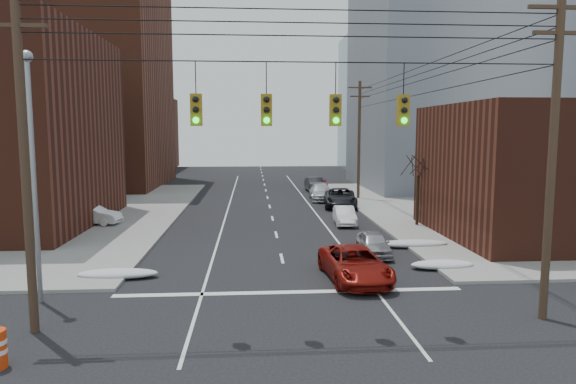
{
  "coord_description": "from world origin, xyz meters",
  "views": [
    {
      "loc": [
        -1.47,
        -13.41,
        6.45
      ],
      "look_at": [
        0.55,
        15.36,
        3.0
      ],
      "focal_mm": 32.0,
      "sensor_mm": 36.0,
      "label": 1
    }
  ],
  "objects": [
    {
      "name": "parked_car_d",
      "position": [
        4.93,
        33.7,
        0.73
      ],
      "size": [
        2.31,
        5.16,
        1.47
      ],
      "primitive_type": "imported",
      "rotation": [
        0.0,
        0.0,
        -0.05
      ],
      "color": "#B7B7BC",
      "rests_on": "ground"
    },
    {
      "name": "building_office",
      "position": [
        22.0,
        44.0,
        12.5
      ],
      "size": [
        22.0,
        20.0,
        25.0
      ],
      "primitive_type": "cube",
      "color": "gray",
      "rests_on": "ground"
    },
    {
      "name": "building_glass",
      "position": [
        24.0,
        70.0,
        11.0
      ],
      "size": [
        20.0,
        18.0,
        22.0
      ],
      "primitive_type": "cube",
      "color": "gray",
      "rests_on": "ground"
    },
    {
      "name": "parked_car_f",
      "position": [
        5.14,
        40.26,
        0.76
      ],
      "size": [
        1.82,
        4.7,
        1.53
      ],
      "primitive_type": "imported",
      "rotation": [
        0.0,
        0.0,
        0.05
      ],
      "color": "black",
      "rests_on": "ground"
    },
    {
      "name": "ground",
      "position": [
        0.0,
        0.0,
        0.0
      ],
      "size": [
        160.0,
        160.0,
        0.0
      ],
      "primitive_type": "plane",
      "color": "black",
      "rests_on": "ground"
    },
    {
      "name": "parked_car_e",
      "position": [
        5.72,
        40.23,
        0.72
      ],
      "size": [
        2.24,
        4.43,
        1.45
      ],
      "primitive_type": "imported",
      "rotation": [
        0.0,
        0.0,
        -0.13
      ],
      "color": "maroon",
      "rests_on": "ground"
    },
    {
      "name": "lot_car_c",
      "position": [
        -17.62,
        25.43,
        0.82
      ],
      "size": [
        4.9,
        2.69,
        1.35
      ],
      "primitive_type": "imported",
      "rotation": [
        0.0,
        0.0,
        1.75
      ],
      "color": "black",
      "rests_on": "sidewalk_nw"
    },
    {
      "name": "snow_nw",
      "position": [
        -7.4,
        9.0,
        0.21
      ],
      "size": [
        3.5,
        1.08,
        0.42
      ],
      "primitive_type": "ellipsoid",
      "color": "silver",
      "rests_on": "ground"
    },
    {
      "name": "parked_car_b",
      "position": [
        4.88,
        21.22,
        0.62
      ],
      "size": [
        1.54,
        3.84,
        1.24
      ],
      "primitive_type": "imported",
      "rotation": [
        0.0,
        0.0,
        -0.06
      ],
      "color": "white",
      "rests_on": "ground"
    },
    {
      "name": "lot_car_a",
      "position": [
        -12.32,
        21.66,
        0.79
      ],
      "size": [
        4.08,
        2.02,
        1.28
      ],
      "primitive_type": "imported",
      "rotation": [
        0.0,
        0.0,
        1.39
      ],
      "color": "silver",
      "rests_on": "sidewalk_nw"
    },
    {
      "name": "red_pickup",
      "position": [
        2.94,
        8.0,
        0.72
      ],
      "size": [
        2.77,
        5.34,
        1.44
      ],
      "primitive_type": "imported",
      "rotation": [
        0.0,
        0.0,
        0.08
      ],
      "color": "maroon",
      "rests_on": "ground"
    },
    {
      "name": "snow_east_far",
      "position": [
        7.4,
        14.0,
        0.21
      ],
      "size": [
        4.0,
        1.08,
        0.42
      ],
      "primitive_type": "ellipsoid",
      "color": "silver",
      "rests_on": "ground"
    },
    {
      "name": "bare_tree",
      "position": [
        9.59,
        20.0,
        2.32
      ],
      "size": [
        2.09,
        2.2,
        4.93
      ],
      "color": "black",
      "rests_on": "ground"
    },
    {
      "name": "lot_car_b",
      "position": [
        -14.84,
        23.57,
        0.78
      ],
      "size": [
        4.95,
        3.3,
        1.26
      ],
      "primitive_type": "imported",
      "rotation": [
        0.0,
        0.0,
        1.28
      ],
      "color": "#A1A1A5",
      "rests_on": "sidewalk_nw"
    },
    {
      "name": "traffic_signals",
      "position": [
        0.1,
        2.97,
        7.17
      ],
      "size": [
        17.0,
        0.42,
        2.02
      ],
      "color": "black",
      "rests_on": "ground"
    },
    {
      "name": "parked_car_a",
      "position": [
        4.8,
        12.34,
        0.62
      ],
      "size": [
        1.6,
        3.69,
        1.24
      ],
      "primitive_type": "imported",
      "rotation": [
        0.0,
        0.0,
        -0.04
      ],
      "color": "#9E9DA2",
      "rests_on": "ground"
    },
    {
      "name": "snow_ne",
      "position": [
        7.4,
        9.5,
        0.21
      ],
      "size": [
        3.0,
        1.08,
        0.42
      ],
      "primitive_type": "ellipsoid",
      "color": "silver",
      "rests_on": "ground"
    },
    {
      "name": "utility_pole_left",
      "position": [
        -8.5,
        3.0,
        5.78
      ],
      "size": [
        2.2,
        0.28,
        11.0
      ],
      "color": "#473323",
      "rests_on": "ground"
    },
    {
      "name": "lot_car_d",
      "position": [
        -17.48,
        25.91,
        0.84
      ],
      "size": [
        4.31,
        2.56,
        1.37
      ],
      "primitive_type": "imported",
      "rotation": [
        0.0,
        0.0,
        1.32
      ],
      "color": "silver",
      "rests_on": "sidewalk_nw"
    },
    {
      "name": "building_brick_tall",
      "position": [
        -24.0,
        48.0,
        15.0
      ],
      "size": [
        24.0,
        20.0,
        30.0
      ],
      "primitive_type": "cube",
      "color": "brown",
      "rests_on": "ground"
    },
    {
      "name": "utility_pole_right",
      "position": [
        8.5,
        3.0,
        5.78
      ],
      "size": [
        2.2,
        0.28,
        11.0
      ],
      "color": "#473323",
      "rests_on": "ground"
    },
    {
      "name": "building_brick_far",
      "position": [
        -26.0,
        74.0,
        6.0
      ],
      "size": [
        22.0,
        18.0,
        12.0
      ],
      "primitive_type": "cube",
      "color": "#522418",
      "rests_on": "ground"
    },
    {
      "name": "street_light",
      "position": [
        -9.5,
        6.0,
        5.54
      ],
      "size": [
        0.44,
        0.44,
        9.32
      ],
      "color": "gray",
      "rests_on": "ground"
    },
    {
      "name": "utility_pole_far",
      "position": [
        8.5,
        34.0,
        5.78
      ],
      "size": [
        2.2,
        0.28,
        11.0
      ],
      "color": "#473323",
      "rests_on": "ground"
    },
    {
      "name": "parked_car_c",
      "position": [
        5.98,
        29.26,
        0.79
      ],
      "size": [
        3.34,
        5.99,
        1.58
      ],
      "primitive_type": "imported",
      "rotation": [
        0.0,
        0.0,
        -0.13
      ],
      "color": "black",
      "rests_on": "ground"
    }
  ]
}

